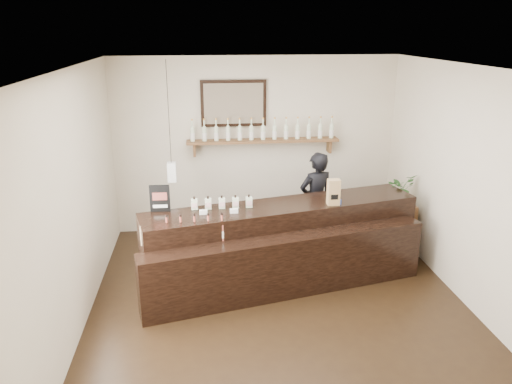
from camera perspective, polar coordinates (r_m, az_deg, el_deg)
name	(u,v)px	position (r m, az deg, el deg)	size (l,w,h in m)	color
ground	(279,303)	(6.24, 2.60, -12.55)	(5.00, 5.00, 0.00)	black
room_shell	(281,169)	(5.56, 2.85, 2.68)	(5.00, 5.00, 5.00)	beige
back_wall_decor	(248,125)	(7.83, -0.98, 7.65)	(2.66, 0.96, 1.69)	brown
counter	(283,247)	(6.53, 3.10, -6.33)	(3.71, 1.79, 1.19)	black
promo_sign	(160,198)	(6.26, -10.93, -0.73)	(0.25, 0.03, 0.35)	black
paper_bag	(334,192)	(6.47, 8.85, -0.01)	(0.16, 0.12, 0.34)	#A5794F
tape_dispenser	(336,201)	(6.54, 9.15, -1.01)	(0.14, 0.07, 0.11)	#183DA8
side_cabinet	(397,226)	(7.77, 15.82, -3.76)	(0.37, 0.52, 0.75)	brown
potted_plant	(401,188)	(7.57, 16.20, 0.39)	(0.39, 0.34, 0.43)	#2C5E25
shopkeeper	(316,195)	(7.42, 6.88, -0.34)	(0.62, 0.40, 1.69)	black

